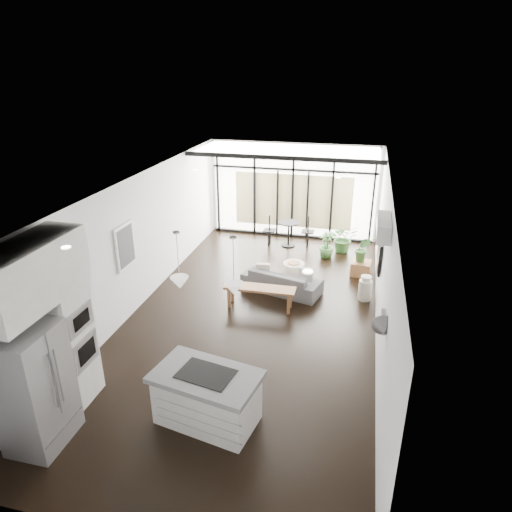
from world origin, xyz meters
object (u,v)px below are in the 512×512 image
at_px(fridge, 34,388).
at_px(milk_can, 365,288).
at_px(island, 207,397).
at_px(console_bench, 260,297).
at_px(tv, 380,252).
at_px(pouf, 293,271).
at_px(sofa, 282,277).

distance_m(fridge, milk_can, 6.81).
xyz_separation_m(island, console_bench, (-0.02, 3.47, -0.17)).
height_order(fridge, milk_can, fridge).
xyz_separation_m(milk_can, tv, (0.21, -0.31, 1.01)).
bearing_deg(milk_can, tv, -56.27).
height_order(pouf, tv, tv).
relative_size(fridge, pouf, 3.40).
xyz_separation_m(pouf, tv, (1.92, -0.98, 1.09)).
height_order(fridge, pouf, fridge).
distance_m(fridge, pouf, 6.49).
relative_size(island, tv, 1.38).
distance_m(sofa, milk_can, 1.88).
xyz_separation_m(sofa, milk_can, (1.88, 0.03, -0.07)).
relative_size(fridge, sofa, 0.98).
xyz_separation_m(island, fridge, (-2.10, -0.89, 0.48)).
relative_size(fridge, tv, 1.62).
bearing_deg(pouf, island, -95.19).
bearing_deg(sofa, pouf, -88.30).
xyz_separation_m(pouf, milk_can, (1.71, -0.66, 0.08)).
xyz_separation_m(fridge, tv, (4.48, 4.95, 0.41)).
distance_m(island, tv, 4.79).
bearing_deg(island, milk_can, 74.48).
distance_m(fridge, sofa, 5.78).
relative_size(island, console_bench, 0.99).
bearing_deg(milk_can, pouf, 158.85).
distance_m(pouf, milk_can, 1.84).
bearing_deg(console_bench, tv, 12.76).
height_order(sofa, pouf, sofa).
bearing_deg(tv, pouf, 153.07).
bearing_deg(console_bench, pouf, 71.98).
bearing_deg(island, sofa, 97.03).
height_order(sofa, milk_can, sofa).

